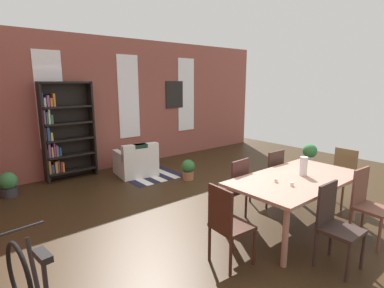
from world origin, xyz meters
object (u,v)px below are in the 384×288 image
(potted_plant_by_shelf, at_px, (188,169))
(dining_chair_head_left, at_px, (227,223))
(dining_chair_near_right, at_px, (367,202))
(potted_plant_window, at_px, (8,184))
(dining_chair_head_right, at_px, (341,175))
(armchair_white, at_px, (136,163))
(dining_chair_far_right, at_px, (270,175))
(potted_plant_corner, at_px, (310,153))
(vase_on_table, at_px, (304,166))
(dining_chair_far_left, at_px, (234,187))
(dining_table, at_px, (297,182))
(bookshelf_tall, at_px, (64,132))
(dining_chair_near_left, at_px, (335,223))

(potted_plant_by_shelf, bearing_deg, dining_chair_head_left, -120.93)
(dining_chair_near_right, height_order, potted_plant_window, dining_chair_near_right)
(dining_chair_head_right, distance_m, armchair_white, 4.11)
(dining_chair_near_right, xyz_separation_m, dining_chair_far_right, (-0.01, 1.52, 0.00))
(potted_plant_by_shelf, bearing_deg, potted_plant_corner, -18.63)
(vase_on_table, bearing_deg, potted_plant_window, 127.33)
(dining_chair_far_left, xyz_separation_m, armchair_white, (-0.02, 2.91, -0.23))
(dining_chair_far_left, relative_size, dining_chair_head_left, 1.00)
(dining_chair_far_left, distance_m, potted_plant_by_shelf, 2.04)
(armchair_white, relative_size, potted_plant_window, 1.99)
(dining_chair_far_left, bearing_deg, vase_on_table, -51.97)
(vase_on_table, height_order, dining_chair_head_left, vase_on_table)
(dining_table, bearing_deg, potted_plant_corner, 26.13)
(dining_table, relative_size, potted_plant_window, 4.41)
(dining_chair_far_right, relative_size, bookshelf_tall, 0.46)
(vase_on_table, xyz_separation_m, dining_chair_head_left, (-1.52, 0.01, -0.38))
(armchair_white, height_order, potted_plant_corner, armchair_white)
(dining_chair_near_left, bearing_deg, armchair_white, 90.16)
(dining_chair_far_right, bearing_deg, potted_plant_corner, 16.78)
(dining_chair_far_right, height_order, potted_plant_window, dining_chair_far_right)
(dining_chair_head_left, bearing_deg, dining_chair_near_right, -22.75)
(dining_chair_far_right, bearing_deg, armchair_white, 107.31)
(bookshelf_tall, bearing_deg, dining_chair_head_left, -85.33)
(dining_table, xyz_separation_m, dining_chair_far_left, (-0.44, 0.76, -0.17))
(dining_chair_near_right, xyz_separation_m, armchair_white, (-0.92, 4.43, -0.23))
(dining_table, height_order, bookshelf_tall, bookshelf_tall)
(dining_chair_near_right, distance_m, potted_plant_window, 5.84)
(vase_on_table, distance_m, dining_chair_head_left, 1.57)
(bookshelf_tall, height_order, armchair_white, bookshelf_tall)
(dining_chair_head_right, bearing_deg, potted_plant_corner, 40.00)
(bookshelf_tall, xyz_separation_m, potted_plant_by_shelf, (1.95, -1.72, -0.79))
(dining_chair_near_right, relative_size, dining_chair_head_right, 1.00)
(dining_table, xyz_separation_m, dining_chair_head_right, (1.37, -0.00, -0.17))
(bookshelf_tall, bearing_deg, dining_chair_near_left, -76.02)
(dining_chair_far_left, distance_m, dining_chair_far_right, 0.89)
(vase_on_table, xyz_separation_m, potted_plant_by_shelf, (0.07, 2.67, -0.66))
(armchair_white, bearing_deg, potted_plant_by_shelf, -55.78)
(dining_chair_near_right, bearing_deg, vase_on_table, 111.80)
(potted_plant_by_shelf, bearing_deg, dining_chair_head_right, -66.69)
(dining_chair_near_right, bearing_deg, dining_chair_near_left, 179.99)
(potted_plant_window, bearing_deg, vase_on_table, -52.67)
(dining_chair_far_left, bearing_deg, potted_plant_window, 127.16)
(dining_chair_far_left, relative_size, potted_plant_window, 2.10)
(bookshelf_tall, xyz_separation_m, potted_plant_corner, (5.04, -2.76, -0.71))
(dining_chair_head_right, distance_m, potted_plant_by_shelf, 2.92)
(dining_chair_near_right, distance_m, dining_chair_far_right, 1.52)
(dining_chair_far_left, bearing_deg, potted_plant_by_shelf, 70.72)
(dining_chair_far_right, relative_size, potted_plant_window, 2.10)
(dining_chair_far_left, relative_size, potted_plant_corner, 1.80)
(dining_chair_head_right, bearing_deg, dining_chair_near_left, -157.44)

